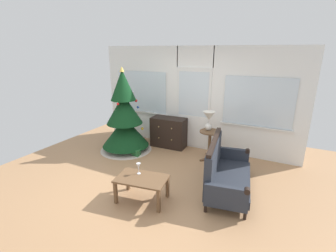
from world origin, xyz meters
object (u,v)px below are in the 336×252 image
at_px(wine_glass, 139,166).
at_px(gift_box, 136,153).
at_px(table_lamp, 209,118).
at_px(christmas_tree, 125,120).
at_px(settee_sofa, 223,171).
at_px(side_table, 210,139).
at_px(dresser_cabinet, 169,132).
at_px(coffee_table, 142,181).

relative_size(wine_glass, gift_box, 1.19).
relative_size(table_lamp, gift_box, 2.69).
height_order(christmas_tree, table_lamp, christmas_tree).
relative_size(settee_sofa, side_table, 2.45).
relative_size(dresser_cabinet, coffee_table, 1.01).
height_order(side_table, gift_box, side_table).
bearing_deg(gift_box, table_lamp, 23.35).
bearing_deg(christmas_tree, wine_glass, -47.28).
distance_m(dresser_cabinet, table_lamp, 1.30).
xyz_separation_m(table_lamp, wine_glass, (-0.56, -2.03, -0.41)).
relative_size(dresser_cabinet, wine_glass, 4.70).
bearing_deg(coffee_table, side_table, 76.49).
relative_size(side_table, coffee_table, 0.76).
xyz_separation_m(dresser_cabinet, table_lamp, (1.14, -0.23, 0.59)).
height_order(settee_sofa, table_lamp, table_lamp).
relative_size(settee_sofa, table_lamp, 3.85).
height_order(dresser_cabinet, table_lamp, table_lamp).
xyz_separation_m(dresser_cabinet, coffee_table, (0.70, -2.36, -0.03)).
bearing_deg(coffee_table, settee_sofa, 40.15).
relative_size(table_lamp, wine_glass, 2.26).
distance_m(settee_sofa, wine_glass, 1.52).
distance_m(coffee_table, wine_glass, 0.26).
bearing_deg(coffee_table, christmas_tree, 133.25).
bearing_deg(coffee_table, gift_box, 127.34).
relative_size(settee_sofa, wine_glass, 8.69).
relative_size(dresser_cabinet, side_table, 1.33).
distance_m(dresser_cabinet, coffee_table, 2.47).
xyz_separation_m(side_table, table_lamp, (-0.06, 0.04, 0.48)).
distance_m(settee_sofa, table_lamp, 1.49).
bearing_deg(gift_box, dresser_cabinet, 65.28).
distance_m(christmas_tree, settee_sofa, 2.82).
xyz_separation_m(table_lamp, coffee_table, (-0.44, -2.13, -0.61)).
height_order(coffee_table, wine_glass, wine_glass).
distance_m(wine_glass, gift_box, 1.76).
xyz_separation_m(side_table, coffee_table, (-0.50, -2.09, -0.13)).
height_order(christmas_tree, coffee_table, christmas_tree).
relative_size(table_lamp, coffee_table, 0.48).
relative_size(christmas_tree, coffee_table, 2.29).
bearing_deg(side_table, coffee_table, -103.51).
xyz_separation_m(dresser_cabinet, settee_sofa, (1.82, -1.41, -0.01)).
relative_size(christmas_tree, wine_glass, 10.68).
distance_m(christmas_tree, table_lamp, 2.07).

